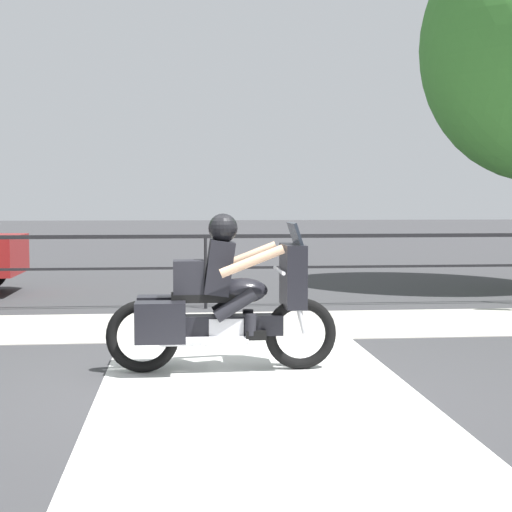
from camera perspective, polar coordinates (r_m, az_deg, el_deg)
The scene contains 5 objects.
ground_plane at distance 7.32m, azimuth -2.31°, elevation -9.32°, with size 120.00×120.00×0.00m, color #38383A.
sidewalk_band at distance 10.65m, azimuth -3.36°, elevation -5.07°, with size 44.00×2.40×0.01m, color #B7B2A8.
crosswalk_band at distance 7.15m, azimuth 0.03°, elevation -9.62°, with size 2.82×6.00×0.01m, color silver.
fence_railing at distance 12.25m, azimuth -3.69°, elevation 0.42°, with size 36.00×0.05×1.16m.
motorcycle at distance 7.76m, azimuth -2.50°, elevation -3.32°, with size 2.29×0.76×1.57m.
Camera 1 is at (-0.40, -7.11, 1.69)m, focal length 55.00 mm.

